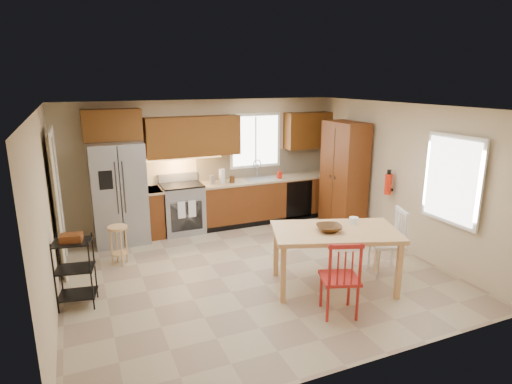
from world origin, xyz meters
The scene contains 33 objects.
floor centered at (0.00, 0.00, 0.00)m, with size 5.50×5.50×0.00m, color tan.
ceiling centered at (0.00, 0.00, 2.50)m, with size 5.50×5.00×0.02m, color silver.
wall_back centered at (0.00, 2.50, 1.25)m, with size 5.50×0.02×2.50m, color #CCB793.
wall_front centered at (0.00, -2.50, 1.25)m, with size 5.50×0.02×2.50m, color #CCB793.
wall_left centered at (-2.75, 0.00, 1.25)m, with size 0.02×5.00×2.50m, color #CCB793.
wall_right centered at (2.75, 0.00, 1.25)m, with size 0.02×5.00×2.50m, color #CCB793.
refrigerator centered at (-1.70, 2.12, 0.91)m, with size 0.92×0.75×1.82m, color gray.
range_stove centered at (-0.55, 2.19, 0.46)m, with size 0.76×0.63×0.92m, color gray.
base_cabinet_narrow centered at (-1.10, 2.20, 0.45)m, with size 0.30×0.60×0.90m, color #5E2B11.
base_cabinet_run centered at (1.29, 2.20, 0.45)m, with size 2.92×0.60×0.90m, color #5E2B11.
dishwasher centered at (1.85, 1.91, 0.45)m, with size 0.60×0.02×0.78m, color black.
backsplash centered at (1.29, 2.48, 1.18)m, with size 2.92×0.03×0.55m, color beige.
upper_over_fridge centered at (-1.70, 2.33, 2.10)m, with size 1.00×0.35×0.55m, color #5A310F.
upper_left_block centered at (-0.25, 2.33, 1.83)m, with size 1.80×0.35×0.75m, color #5A310F.
upper_right_block centered at (2.25, 2.33, 1.83)m, with size 1.00×0.35×0.75m, color #5A310F.
window_back centered at (1.10, 2.48, 1.65)m, with size 1.12×0.04×1.12m, color white.
sink centered at (1.10, 2.20, 0.86)m, with size 0.62×0.46×0.16m, color gray.
undercab_glow centered at (-0.55, 2.30, 1.43)m, with size 1.60×0.30×0.01m, color #FFBF66.
soap_bottle centered at (1.48, 2.10, 1.00)m, with size 0.09×0.09×0.19m, color red.
paper_towel centered at (0.25, 2.15, 1.04)m, with size 0.12×0.12×0.28m, color silver.
canister_steel centered at (0.05, 2.15, 0.99)m, with size 0.11×0.11×0.18m, color gray.
canister_wood centered at (0.45, 2.12, 0.97)m, with size 0.10×0.10×0.14m, color #472A13.
pantry centered at (2.43, 1.20, 1.05)m, with size 0.50×0.95×2.10m, color #5E2B11.
fire_extinguisher centered at (2.63, 0.15, 1.10)m, with size 0.12×0.12×0.36m, color red.
window_right centered at (2.68, -1.15, 1.45)m, with size 0.04×1.02×1.32m, color white.
doorway centered at (-2.67, 1.30, 1.05)m, with size 0.04×0.95×2.10m, color #8C7A59.
dining_table centered at (0.86, -0.90, 0.42)m, with size 1.72×0.97×0.84m, color tan, non-canonical shape.
chair_red centered at (0.51, -1.55, 0.50)m, with size 0.47×0.47×1.01m, color maroon, non-canonical shape.
chair_white centered at (1.81, -0.85, 0.50)m, with size 0.47×0.47×1.01m, color silver, non-canonical shape.
table_bowl centered at (0.76, -0.90, 0.85)m, with size 0.35×0.35×0.09m, color #472A13.
table_jar centered at (1.24, -0.79, 0.88)m, with size 0.14×0.14×0.16m, color silver.
bar_stool centered at (-1.85, 1.11, 0.32)m, with size 0.31×0.31×0.63m, color tan, non-canonical shape.
utility_cart centered at (-2.50, -0.03, 0.47)m, with size 0.47×0.36×0.94m, color black, non-canonical shape.
Camera 1 is at (-2.36, -5.59, 2.87)m, focal length 30.00 mm.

